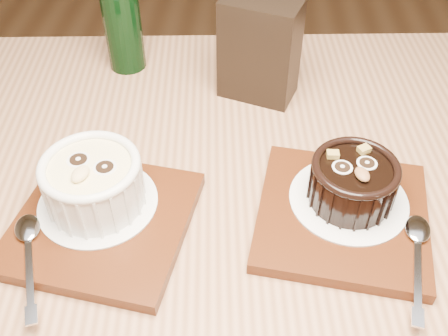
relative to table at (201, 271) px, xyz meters
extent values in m
cube|color=#8D5D3D|center=(0.00, 0.00, 0.07)|extent=(1.25, 0.88, 0.04)
cube|color=#51230D|center=(-0.10, -0.01, 0.10)|extent=(0.21, 0.21, 0.01)
cylinder|color=white|center=(-0.11, 0.01, 0.11)|extent=(0.13, 0.13, 0.00)
cylinder|color=white|center=(-0.11, 0.01, 0.13)|extent=(0.10, 0.10, 0.05)
cylinder|color=#F2DE93|center=(-0.11, 0.01, 0.16)|extent=(0.09, 0.09, 0.00)
torus|color=white|center=(-0.11, 0.01, 0.16)|extent=(0.11, 0.11, 0.01)
cylinder|color=black|center=(-0.12, 0.02, 0.16)|extent=(0.02, 0.02, 0.00)
cylinder|color=black|center=(-0.09, 0.01, 0.16)|extent=(0.02, 0.02, 0.00)
ellipsoid|color=#E5C586|center=(-0.12, 0.00, 0.17)|extent=(0.02, 0.03, 0.01)
cube|color=#51230D|center=(0.16, 0.01, 0.10)|extent=(0.20, 0.20, 0.01)
cylinder|color=white|center=(0.16, 0.03, 0.11)|extent=(0.13, 0.13, 0.00)
cylinder|color=black|center=(0.16, 0.03, 0.13)|extent=(0.09, 0.09, 0.05)
cylinder|color=black|center=(0.16, 0.03, 0.15)|extent=(0.08, 0.08, 0.00)
torus|color=black|center=(0.16, 0.03, 0.16)|extent=(0.09, 0.09, 0.01)
cylinder|color=black|center=(0.15, 0.03, 0.16)|extent=(0.02, 0.02, 0.00)
cylinder|color=black|center=(0.18, 0.04, 0.16)|extent=(0.02, 0.02, 0.00)
ellipsoid|color=brown|center=(0.17, 0.02, 0.16)|extent=(0.02, 0.02, 0.01)
cube|color=olive|center=(0.14, 0.05, 0.16)|extent=(0.01, 0.01, 0.01)
cube|color=olive|center=(0.17, 0.06, 0.16)|extent=(0.02, 0.01, 0.01)
cube|color=black|center=(0.06, 0.25, 0.16)|extent=(0.11, 0.09, 0.14)
cylinder|color=black|center=(-0.13, 0.31, 0.16)|extent=(0.05, 0.05, 0.14)
camera|label=1|loc=(0.05, -0.37, 0.53)|focal=42.00mm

